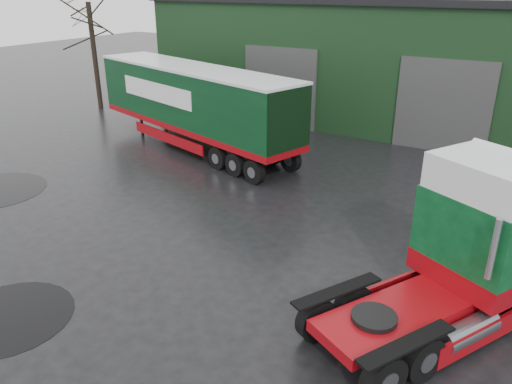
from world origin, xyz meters
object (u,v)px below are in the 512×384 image
Objects in this scene: trailer_left at (194,108)px; tree_left at (92,34)px; tree_back_a at (383,14)px; hero_tractor at (432,256)px; warehouse at (471,61)px.

tree_left reaches higher than trailer_left.
tree_back_a is (11.00, 18.00, 0.50)m from tree_left.
tree_back_a is (1.50, 21.24, 2.92)m from trailer_left.
tree_left reaches higher than hero_tractor.
warehouse is 3.41× the size of tree_back_a.
tree_left is 21.10m from tree_back_a.
trailer_left is 1.24× the size of tree_back_a.
trailer_left is (-9.50, -11.24, -1.33)m from warehouse.
tree_left reaches higher than warehouse.
warehouse is 19.30m from hero_tractor.
hero_tractor is at bearing -27.29° from tree_left.
tree_back_a reaches higher than tree_left.
tree_left is (-21.50, 11.09, 2.40)m from hero_tractor.
tree_left is (-19.00, -8.00, 1.09)m from warehouse.
hero_tractor is 24.31m from tree_left.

